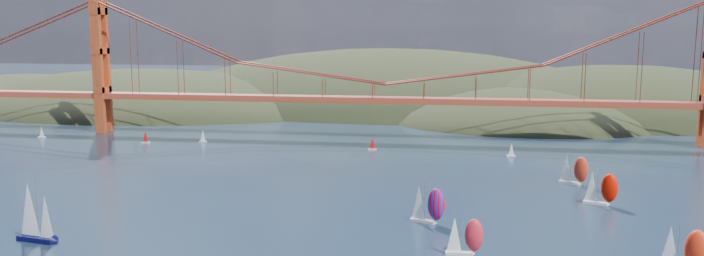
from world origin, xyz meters
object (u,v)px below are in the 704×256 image
racer_0 (464,236)px  racer_rwb (427,204)px  sloop_navy (34,213)px  racer_5 (573,169)px  racer_3 (600,188)px  racer_1 (683,250)px

racer_0 → racer_rwb: (-8.25, 21.12, 0.53)m
sloop_navy → racer_5: bearing=40.8°
racer_0 → racer_rwb: size_ratio=0.88×
racer_5 → racer_0: bearing=-89.5°
racer_3 → racer_rwb: racer_rwb is taller
sloop_navy → racer_1: 130.73m
racer_1 → racer_rwb: (-48.33, 25.86, -0.15)m
racer_0 → racer_3: bearing=49.2°
racer_0 → racer_1: (40.08, -4.74, 0.68)m
racer_1 → racer_rwb: 54.82m
racer_3 → racer_0: bearing=-109.8°
racer_3 → sloop_navy: bearing=-140.0°
racer_1 → racer_rwb: size_ratio=1.03×
racer_1 → racer_3: (-5.11, 48.59, -0.24)m
sloop_navy → racer_0: 90.79m
racer_3 → racer_rwb: size_ratio=0.98×
racer_1 → racer_3: racer_1 is taller
racer_1 → racer_rwb: racer_1 is taller
racer_0 → racer_5: size_ratio=0.91×
racer_1 → racer_5: 71.15m
racer_5 → racer_3: bearing=-55.8°
racer_0 → sloop_navy: bearing=-179.2°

